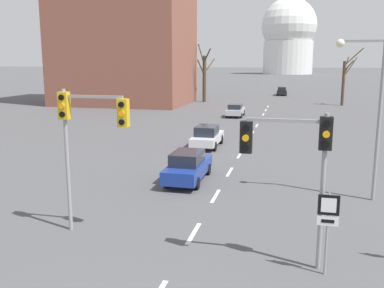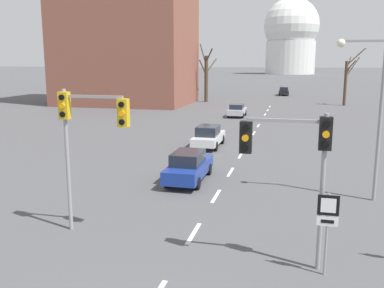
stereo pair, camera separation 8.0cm
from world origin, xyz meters
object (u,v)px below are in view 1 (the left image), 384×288
traffic_signal_near_left (85,125)px  route_sign_post (328,220)px  sedan_mid_centre (282,91)px  sedan_far_left (207,136)px  sedan_near_left (235,110)px  street_lamp_right (371,101)px  sedan_near_right (188,166)px  traffic_signal_near_right (296,151)px

traffic_signal_near_left → route_sign_post: (8.19, -1.38, -2.27)m
traffic_signal_near_left → sedan_mid_centre: size_ratio=1.20×
sedan_far_left → sedan_near_left: bearing=90.9°
route_sign_post → sedan_near_left: bearing=101.8°
sedan_near_left → route_sign_post: bearing=-78.2°
traffic_signal_near_left → street_lamp_right: (10.35, 6.27, 0.48)m
traffic_signal_near_left → route_sign_post: bearing=-9.6°
sedan_mid_centre → sedan_near_right: bearing=-93.0°
traffic_signal_near_right → sedan_far_left: traffic_signal_near_right is taller
traffic_signal_near_right → sedan_near_left: size_ratio=1.14×
traffic_signal_near_right → street_lamp_right: 7.99m
street_lamp_right → sedan_near_left: 29.57m
street_lamp_right → sedan_far_left: street_lamp_right is taller
sedan_near_right → sedan_far_left: size_ratio=1.02×
sedan_near_left → sedan_mid_centre: size_ratio=0.96×
traffic_signal_near_left → sedan_near_left: (0.82, 34.01, -3.24)m
traffic_signal_near_left → sedan_near_right: (1.91, 7.36, -3.17)m
route_sign_post → sedan_far_left: 19.18m
traffic_signal_near_left → traffic_signal_near_right: bearing=-8.2°
sedan_near_right → traffic_signal_near_left: bearing=-104.5°
sedan_near_left → sedan_near_right: bearing=-87.7°
traffic_signal_near_left → sedan_mid_centre: traffic_signal_near_left is taller
sedan_near_right → street_lamp_right: bearing=-7.4°
route_sign_post → street_lamp_right: street_lamp_right is taller
traffic_signal_near_right → sedan_far_left: (-6.11, 17.45, -2.80)m
street_lamp_right → sedan_near_right: size_ratio=1.55×
sedan_near_right → sedan_mid_centre: sedan_near_right is taller
traffic_signal_near_left → sedan_near_left: 34.17m
traffic_signal_near_right → sedan_mid_centre: traffic_signal_near_right is taller
route_sign_post → sedan_mid_centre: size_ratio=0.58×
route_sign_post → sedan_far_left: bearing=111.7°
sedan_near_right → sedan_mid_centre: 58.69m
traffic_signal_near_right → sedan_far_left: size_ratio=1.06×
route_sign_post → street_lamp_right: 8.41m
sedan_near_right → sedan_mid_centre: size_ratio=1.06×
route_sign_post → sedan_far_left: route_sign_post is taller
traffic_signal_near_right → street_lamp_right: (3.14, 7.30, 0.85)m
traffic_signal_near_left → sedan_far_left: bearing=86.1°
street_lamp_right → sedan_mid_centre: 60.04m
street_lamp_right → sedan_mid_centre: size_ratio=1.64×
route_sign_post → sedan_mid_centre: 67.42m
sedan_near_left → sedan_mid_centre: bearing=82.5°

